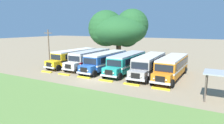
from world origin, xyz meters
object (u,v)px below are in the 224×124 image
at_px(parked_bus_slot_2, 106,60).
at_px(parked_bus_slot_5, 172,66).
at_px(parked_bus_slot_0, 74,57).
at_px(broad_shade_tree, 119,30).
at_px(parked_bus_slot_4, 149,64).
at_px(parked_bus_slot_3, 127,62).
at_px(utility_pole, 49,46).
at_px(parked_bus_slot_1, 90,58).

xyz_separation_m(parked_bus_slot_2, parked_bus_slot_5, (10.38, 0.20, 0.00)).
relative_size(parked_bus_slot_0, broad_shade_tree, 0.90).
bearing_deg(broad_shade_tree, parked_bus_slot_4, -45.17).
relative_size(parked_bus_slot_3, utility_pole, 1.69).
height_order(parked_bus_slot_3, broad_shade_tree, broad_shade_tree).
height_order(parked_bus_slot_1, broad_shade_tree, broad_shade_tree).
distance_m(parked_bus_slot_5, utility_pole, 21.47).
bearing_deg(parked_bus_slot_0, parked_bus_slot_1, 98.02).
relative_size(parked_bus_slot_0, parked_bus_slot_2, 1.01).
bearing_deg(parked_bus_slot_1, parked_bus_slot_0, -86.07).
bearing_deg(parked_bus_slot_3, utility_pole, -83.35).
distance_m(parked_bus_slot_1, parked_bus_slot_4, 10.82).
xyz_separation_m(parked_bus_slot_3, parked_bus_slot_4, (3.56, -0.04, 0.00)).
distance_m(parked_bus_slot_1, utility_pole, 7.86).
distance_m(parked_bus_slot_2, utility_pole, 11.20).
relative_size(parked_bus_slot_2, broad_shade_tree, 0.90).
relative_size(parked_bus_slot_2, utility_pole, 1.70).
bearing_deg(parked_bus_slot_2, parked_bus_slot_5, 92.21).
distance_m(parked_bus_slot_3, broad_shade_tree, 12.90).
relative_size(parked_bus_slot_1, utility_pole, 1.69).
height_order(broad_shade_tree, utility_pole, broad_shade_tree).
distance_m(parked_bus_slot_0, parked_bus_slot_5, 17.29).
bearing_deg(parked_bus_slot_2, utility_pole, -80.93).
relative_size(parked_bus_slot_0, parked_bus_slot_3, 1.01).
distance_m(parked_bus_slot_5, broad_shade_tree, 17.41).
xyz_separation_m(parked_bus_slot_5, utility_pole, (-21.32, -1.73, 1.86)).
bearing_deg(parked_bus_slot_1, parked_bus_slot_5, 86.97).
bearing_deg(parked_bus_slot_2, parked_bus_slot_0, -93.38).
relative_size(parked_bus_slot_1, parked_bus_slot_3, 1.00).
bearing_deg(parked_bus_slot_5, parked_bus_slot_3, -89.88).
relative_size(broad_shade_tree, utility_pole, 1.89).
xyz_separation_m(parked_bus_slot_4, utility_pole, (-18.08, -1.78, 1.86)).
relative_size(parked_bus_slot_5, utility_pole, 1.70).
bearing_deg(parked_bus_slot_5, parked_bus_slot_1, -91.51).
xyz_separation_m(parked_bus_slot_3, parked_bus_slot_5, (6.79, -0.10, 0.00)).
height_order(parked_bus_slot_2, utility_pole, utility_pole).
distance_m(parked_bus_slot_0, parked_bus_slot_4, 14.05).
xyz_separation_m(parked_bus_slot_4, broad_shade_tree, (-10.06, 10.12, 4.76)).
bearing_deg(parked_bus_slot_1, parked_bus_slot_2, 77.13).
height_order(parked_bus_slot_3, parked_bus_slot_5, same).
height_order(parked_bus_slot_0, parked_bus_slot_5, same).
bearing_deg(parked_bus_slot_2, broad_shade_tree, -163.19).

